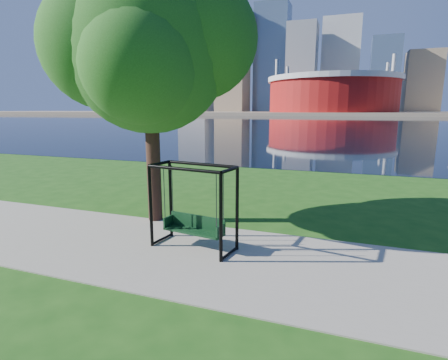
% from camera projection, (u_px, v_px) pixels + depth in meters
% --- Properties ---
extents(ground, '(900.00, 900.00, 0.00)m').
position_uv_depth(ground, '(219.00, 249.00, 8.47)').
color(ground, '#1E5114').
rests_on(ground, ground).
extents(path, '(120.00, 4.00, 0.03)m').
position_uv_depth(path, '(212.00, 257.00, 8.00)').
color(path, '#9E937F').
rests_on(path, ground).
extents(river, '(900.00, 180.00, 0.02)m').
position_uv_depth(river, '(341.00, 122.00, 102.54)').
color(river, black).
rests_on(river, ground).
extents(far_bank, '(900.00, 228.00, 2.00)m').
position_uv_depth(far_bank, '(348.00, 113.00, 290.49)').
color(far_bank, '#937F60').
rests_on(far_bank, ground).
extents(stadium, '(83.00, 83.00, 32.00)m').
position_uv_depth(stadium, '(332.00, 93.00, 225.73)').
color(stadium, maroon).
rests_on(stadium, far_bank).
extents(skyline, '(392.00, 66.00, 96.50)m').
position_uv_depth(skyline, '(346.00, 71.00, 297.40)').
color(skyline, gray).
rests_on(skyline, far_bank).
extents(swing, '(2.12, 1.16, 2.07)m').
position_uv_depth(swing, '(194.00, 209.00, 8.35)').
color(swing, black).
rests_on(swing, ground).
extents(park_tree, '(5.86, 5.29, 7.27)m').
position_uv_depth(park_tree, '(148.00, 47.00, 9.80)').
color(park_tree, black).
rests_on(park_tree, ground).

